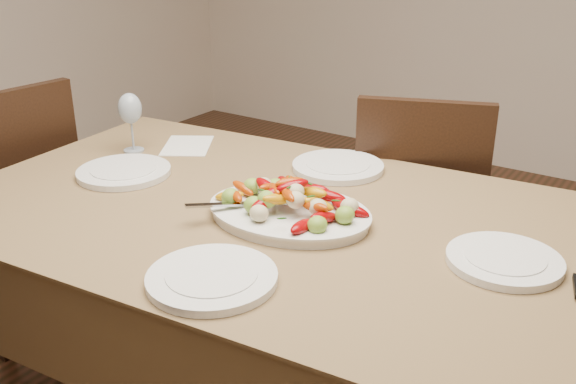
% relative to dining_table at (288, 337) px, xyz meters
% --- Properties ---
extents(dining_table, '(1.93, 1.21, 0.76)m').
position_rel_dining_table_xyz_m(dining_table, '(0.00, 0.00, 0.00)').
color(dining_table, brown).
rests_on(dining_table, ground).
extents(chair_far, '(0.54, 0.54, 0.95)m').
position_rel_dining_table_xyz_m(chair_far, '(0.05, 0.75, 0.10)').
color(chair_far, black).
rests_on(chair_far, ground).
extents(chair_left, '(0.44, 0.44, 0.95)m').
position_rel_dining_table_xyz_m(chair_left, '(-1.24, -0.04, 0.10)').
color(chair_left, black).
rests_on(chair_left, ground).
extents(serving_platter, '(0.44, 0.35, 0.02)m').
position_rel_dining_table_xyz_m(serving_platter, '(0.02, -0.02, 0.39)').
color(serving_platter, white).
rests_on(serving_platter, dining_table).
extents(roasted_vegetables, '(0.36, 0.26, 0.09)m').
position_rel_dining_table_xyz_m(roasted_vegetables, '(0.02, -0.02, 0.45)').
color(roasted_vegetables, '#7C0205').
rests_on(roasted_vegetables, serving_platter).
extents(serving_spoon, '(0.26, 0.21, 0.03)m').
position_rel_dining_table_xyz_m(serving_spoon, '(-0.04, -0.07, 0.43)').
color(serving_spoon, '#9EA0A8').
rests_on(serving_spoon, serving_platter).
extents(plate_left, '(0.27, 0.27, 0.02)m').
position_rel_dining_table_xyz_m(plate_left, '(-0.56, -0.04, 0.39)').
color(plate_left, white).
rests_on(plate_left, dining_table).
extents(plate_right, '(0.25, 0.25, 0.02)m').
position_rel_dining_table_xyz_m(plate_right, '(0.54, 0.05, 0.39)').
color(plate_right, white).
rests_on(plate_right, dining_table).
extents(plate_far, '(0.28, 0.28, 0.02)m').
position_rel_dining_table_xyz_m(plate_far, '(-0.06, 0.35, 0.39)').
color(plate_far, white).
rests_on(plate_far, dining_table).
extents(plate_near, '(0.27, 0.27, 0.02)m').
position_rel_dining_table_xyz_m(plate_near, '(0.06, -0.37, 0.39)').
color(plate_near, white).
rests_on(plate_near, dining_table).
extents(wine_glass, '(0.08, 0.08, 0.20)m').
position_rel_dining_table_xyz_m(wine_glass, '(-0.69, 0.13, 0.48)').
color(wine_glass, '#8C99A5').
rests_on(wine_glass, dining_table).
extents(menu_card, '(0.24, 0.26, 0.00)m').
position_rel_dining_table_xyz_m(menu_card, '(-0.58, 0.26, 0.38)').
color(menu_card, silver).
rests_on(menu_card, dining_table).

